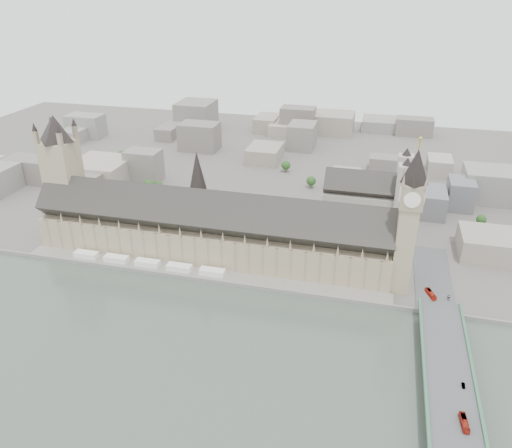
% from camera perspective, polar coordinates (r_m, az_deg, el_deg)
% --- Properties ---
extents(ground, '(900.00, 900.00, 0.00)m').
position_cam_1_polar(ground, '(366.90, -6.13, -5.22)').
color(ground, '#595651').
rests_on(ground, ground).
extents(embankment_wall, '(600.00, 1.50, 3.00)m').
position_cam_1_polar(embankment_wall, '(354.30, -6.97, -6.24)').
color(embankment_wall, slate).
rests_on(embankment_wall, ground).
extents(river_terrace, '(270.00, 15.00, 2.00)m').
position_cam_1_polar(river_terrace, '(360.44, -6.54, -5.69)').
color(river_terrace, slate).
rests_on(river_terrace, ground).
extents(terrace_tents, '(118.00, 7.00, 4.00)m').
position_cam_1_polar(terrace_tents, '(373.96, -12.31, -4.36)').
color(terrace_tents, white).
rests_on(terrace_tents, river_terrace).
extents(palace_of_westminster, '(265.00, 40.73, 55.44)m').
position_cam_1_polar(palace_of_westminster, '(371.91, -5.27, -0.71)').
color(palace_of_westminster, gray).
rests_on(palace_of_westminster, ground).
extents(elizabeth_tower, '(17.00, 17.00, 107.50)m').
position_cam_1_polar(elizabeth_tower, '(328.46, 17.12, 1.21)').
color(elizabeth_tower, gray).
rests_on(elizabeth_tower, ground).
extents(victoria_tower, '(30.00, 30.00, 100.00)m').
position_cam_1_polar(victoria_tower, '(418.64, -21.22, 5.57)').
color(victoria_tower, gray).
rests_on(victoria_tower, ground).
extents(central_tower, '(13.00, 13.00, 48.00)m').
position_cam_1_polar(central_tower, '(366.13, -6.65, 4.82)').
color(central_tower, '#85755B').
rests_on(central_tower, ground).
extents(westminster_bridge, '(25.00, 325.00, 10.25)m').
position_cam_1_polar(westminster_bridge, '(280.03, 21.13, -17.51)').
color(westminster_bridge, '#474749').
rests_on(westminster_bridge, ground).
extents(westminster_abbey, '(68.00, 36.00, 64.00)m').
position_cam_1_polar(westminster_abbey, '(420.59, 12.64, 2.42)').
color(westminster_abbey, '#A7A197').
rests_on(westminster_abbey, ground).
extents(city_skyline_inland, '(720.00, 360.00, 38.00)m').
position_cam_1_polar(city_skyline_inland, '(574.91, 2.18, 8.90)').
color(city_skyline_inland, gray).
rests_on(city_skyline_inland, ground).
extents(park_trees, '(110.00, 30.00, 15.00)m').
position_cam_1_polar(park_trees, '(415.65, -4.67, 0.03)').
color(park_trees, '#214016').
rests_on(park_trees, ground).
extents(red_bus_north, '(6.91, 11.94, 3.28)m').
position_cam_1_polar(red_bus_north, '(336.50, 19.33, -7.54)').
color(red_bus_north, red).
rests_on(red_bus_north, westminster_bridge).
extents(red_bus_south, '(3.76, 11.53, 3.16)m').
position_cam_1_polar(red_bus_south, '(258.53, 22.70, -20.20)').
color(red_bus_south, '#AB2415').
rests_on(red_bus_south, westminster_bridge).
extents(car_silver, '(1.43, 3.94, 1.29)m').
position_cam_1_polar(car_silver, '(277.58, 22.62, -16.66)').
color(car_silver, gray).
rests_on(car_silver, westminster_bridge).
extents(car_approach, '(2.68, 4.98, 1.37)m').
position_cam_1_polar(car_approach, '(338.27, 21.16, -7.88)').
color(car_approach, gray).
rests_on(car_approach, westminster_bridge).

